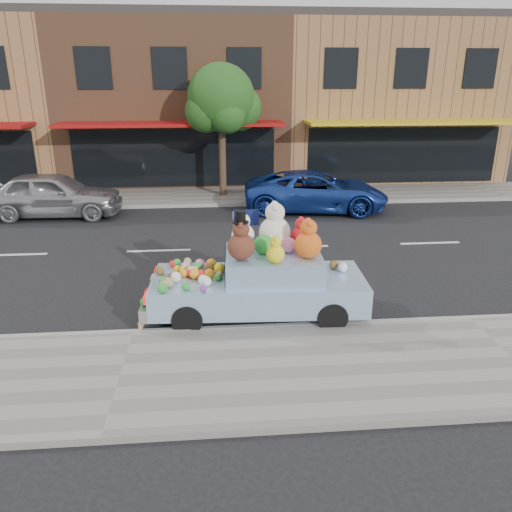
{
  "coord_description": "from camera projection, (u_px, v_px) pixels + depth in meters",
  "views": [
    {
      "loc": [
        1.61,
        -13.62,
        4.69
      ],
      "look_at": [
        2.43,
        -4.13,
        1.25
      ],
      "focal_mm": 35.0,
      "sensor_mm": 36.0,
      "label": 1
    }
  ],
  "objects": [
    {
      "name": "near_kerb",
      "position": [
        133.0,
        333.0,
        9.52
      ],
      "size": [
        60.0,
        0.12,
        0.13
      ],
      "primitive_type": "cube",
      "color": "gray",
      "rests_on": "ground"
    },
    {
      "name": "car_blue",
      "position": [
        316.0,
        191.0,
        18.28
      ],
      "size": [
        5.49,
        3.11,
        1.45
      ],
      "primitive_type": "imported",
      "rotation": [
        0.0,
        0.0,
        1.43
      ],
      "color": "#1C3B9A",
      "rests_on": "ground"
    },
    {
      "name": "street_tree",
      "position": [
        222.0,
        104.0,
        19.27
      ],
      "size": [
        3.0,
        2.7,
        5.22
      ],
      "color": "#38281C",
      "rests_on": "ground"
    },
    {
      "name": "ground",
      "position": [
        159.0,
        251.0,
        14.22
      ],
      "size": [
        120.0,
        120.0,
        0.0
      ],
      "primitive_type": "plane",
      "color": "black",
      "rests_on": "ground"
    },
    {
      "name": "storefront_mid",
      "position": [
        178.0,
        99.0,
        24.21
      ],
      "size": [
        10.0,
        9.8,
        7.3
      ],
      "color": "brown",
      "rests_on": "ground"
    },
    {
      "name": "far_kerb",
      "position": [
        171.0,
        206.0,
        18.89
      ],
      "size": [
        60.0,
        0.12,
        0.13
      ],
      "primitive_type": "cube",
      "color": "gray",
      "rests_on": "ground"
    },
    {
      "name": "far_sidewalk",
      "position": [
        174.0,
        197.0,
        20.3
      ],
      "size": [
        60.0,
        3.0,
        0.12
      ],
      "primitive_type": "cube",
      "color": "gray",
      "rests_on": "ground"
    },
    {
      "name": "storefront_right",
      "position": [
        378.0,
        98.0,
        25.02
      ],
      "size": [
        10.0,
        9.8,
        7.3
      ],
      "color": "#92633D",
      "rests_on": "ground"
    },
    {
      "name": "art_car",
      "position": [
        260.0,
        277.0,
        10.18
      ],
      "size": [
        4.56,
        1.96,
        2.32
      ],
      "rotation": [
        0.0,
        0.0,
        -0.05
      ],
      "color": "black",
      "rests_on": "ground"
    },
    {
      "name": "near_sidewalk",
      "position": [
        120.0,
        378.0,
        8.11
      ],
      "size": [
        60.0,
        3.0,
        0.12
      ],
      "primitive_type": "cube",
      "color": "gray",
      "rests_on": "ground"
    },
    {
      "name": "car_silver",
      "position": [
        53.0,
        194.0,
        17.45
      ],
      "size": [
        4.73,
        2.03,
        1.59
      ],
      "primitive_type": "imported",
      "rotation": [
        0.0,
        0.0,
        1.54
      ],
      "color": "#A0A0A4",
      "rests_on": "ground"
    }
  ]
}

